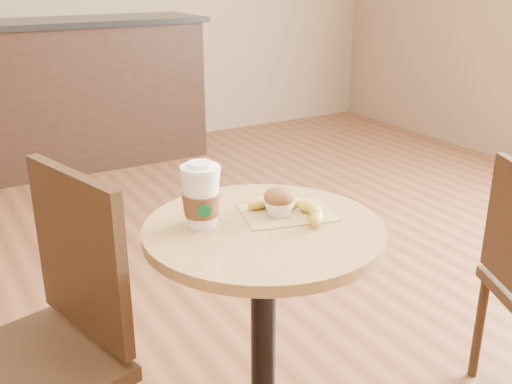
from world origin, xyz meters
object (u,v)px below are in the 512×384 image
cafe_table (263,307)px  coffee_cup (201,198)px  chair_left (45,345)px  muffin (279,201)px  banana (291,210)px

cafe_table → coffee_cup: bearing=148.9°
chair_left → muffin: 0.69m
coffee_cup → muffin: coffee_cup is taller
cafe_table → muffin: muffin is taller
coffee_cup → muffin: bearing=6.4°
chair_left → banana: size_ratio=3.94×
cafe_table → muffin: (0.07, 0.04, 0.29)m
cafe_table → chair_left: (-0.56, 0.12, 0.01)m
chair_left → muffin: chair_left is taller
muffin → coffee_cup: bearing=168.1°
chair_left → coffee_cup: size_ratio=5.42×
coffee_cup → banana: (0.23, -0.07, -0.06)m
chair_left → muffin: bearing=68.0°
cafe_table → chair_left: 0.57m
muffin → banana: (0.02, -0.03, -0.02)m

